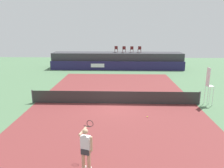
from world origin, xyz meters
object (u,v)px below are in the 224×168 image
(net_post_far, at_px, (200,98))
(tennis_ball, at_px, (147,117))
(tennis_player, at_px, (86,148))
(spectator_chair_left, at_px, (124,49))
(spectator_chair_far_left, at_px, (116,49))
(spectator_chair_right, at_px, (140,49))
(net_post_near, at_px, (32,96))
(spectator_chair_center, at_px, (132,49))
(umpire_chair, at_px, (209,84))

(net_post_far, xyz_separation_m, tennis_ball, (-4.10, -2.55, -0.46))
(tennis_ball, bearing_deg, tennis_player, -119.58)
(spectator_chair_left, xyz_separation_m, tennis_ball, (1.14, -17.73, -2.66))
(net_post_far, bearing_deg, tennis_ball, -148.14)
(spectator_chair_far_left, relative_size, spectator_chair_right, 1.00)
(spectator_chair_right, relative_size, net_post_near, 0.89)
(spectator_chair_left, bearing_deg, spectator_chair_far_left, 163.13)
(spectator_chair_center, distance_m, net_post_near, 17.38)
(spectator_chair_far_left, xyz_separation_m, spectator_chair_left, (1.11, -0.34, 0.00))
(spectator_chair_center, xyz_separation_m, spectator_chair_right, (1.07, -0.00, 0.00))
(spectator_chair_right, distance_m, net_post_far, 15.63)
(spectator_chair_left, xyz_separation_m, tennis_player, (-1.91, -23.11, -1.73))
(spectator_chair_left, height_order, net_post_far, spectator_chair_left)
(spectator_chair_left, distance_m, spectator_chair_center, 1.06)
(spectator_chair_far_left, relative_size, tennis_player, 0.50)
(spectator_chair_right, bearing_deg, tennis_player, -99.92)
(net_post_near, distance_m, net_post_far, 12.40)
(spectator_chair_right, relative_size, umpire_chair, 0.32)
(spectator_chair_far_left, relative_size, net_post_near, 0.89)
(spectator_chair_right, xyz_separation_m, net_post_near, (-9.28, -15.15, -2.19))
(net_post_near, bearing_deg, tennis_ball, -17.09)
(net_post_far, bearing_deg, tennis_player, -132.06)
(spectator_chair_right, bearing_deg, spectator_chair_left, 179.41)
(spectator_chair_far_left, relative_size, tennis_ball, 13.06)
(net_post_far, height_order, tennis_ball, net_post_far)
(spectator_chair_left, relative_size, spectator_chair_right, 1.00)
(spectator_chair_far_left, distance_m, tennis_player, 23.52)
(spectator_chair_far_left, distance_m, net_post_far, 16.91)
(spectator_chair_far_left, xyz_separation_m, tennis_player, (-0.81, -23.45, -1.73))
(spectator_chair_far_left, distance_m, umpire_chair, 17.02)
(spectator_chair_left, distance_m, tennis_player, 23.25)
(umpire_chair, relative_size, net_post_near, 2.76)
(spectator_chair_far_left, distance_m, spectator_chair_right, 3.25)
(umpire_chair, relative_size, net_post_far, 2.76)
(spectator_chair_center, relative_size, net_post_far, 0.89)
(spectator_chair_far_left, height_order, spectator_chair_right, same)
(umpire_chair, height_order, net_post_near, umpire_chair)
(net_post_near, bearing_deg, umpire_chair, -0.08)
(umpire_chair, bearing_deg, spectator_chair_center, 107.28)
(spectator_chair_far_left, bearing_deg, net_post_near, -111.29)
(net_post_far, bearing_deg, net_post_near, 180.00)
(net_post_far, bearing_deg, umpire_chair, -1.90)
(spectator_chair_right, height_order, umpire_chair, spectator_chair_right)
(spectator_chair_left, distance_m, net_post_near, 16.92)
(spectator_chair_right, distance_m, umpire_chair, 15.64)
(spectator_chair_left, height_order, spectator_chair_center, same)
(spectator_chair_left, distance_m, umpire_chair, 16.29)
(spectator_chair_right, bearing_deg, net_post_far, -78.36)
(spectator_chair_far_left, distance_m, spectator_chair_left, 1.15)
(spectator_chair_left, distance_m, tennis_ball, 17.96)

